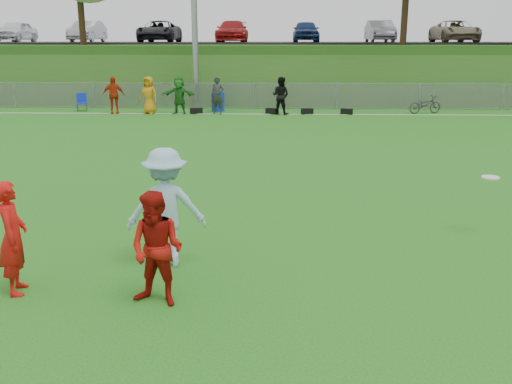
{
  "coord_description": "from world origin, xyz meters",
  "views": [
    {
      "loc": [
        1.07,
        -8.24,
        3.39
      ],
      "look_at": [
        0.76,
        0.5,
        1.02
      ],
      "focal_mm": 40.0,
      "sensor_mm": 36.0,
      "label": 1
    }
  ],
  "objects_px": {
    "player_red_left": "(13,238)",
    "recycling_bin": "(218,102)",
    "player_red_center": "(157,249)",
    "bicycle": "(425,104)",
    "frisbee": "(491,177)",
    "player_blue": "(166,208)"
  },
  "relations": [
    {
      "from": "player_red_left",
      "to": "recycling_bin",
      "type": "height_order",
      "value": "player_red_left"
    },
    {
      "from": "player_red_center",
      "to": "bicycle",
      "type": "height_order",
      "value": "player_red_center"
    },
    {
      "from": "recycling_bin",
      "to": "frisbee",
      "type": "bearing_deg",
      "value": -69.4
    },
    {
      "from": "player_blue",
      "to": "recycling_bin",
      "type": "height_order",
      "value": "player_blue"
    },
    {
      "from": "player_red_left",
      "to": "recycling_bin",
      "type": "xyz_separation_m",
      "value": [
        0.74,
        20.11,
        -0.33
      ]
    },
    {
      "from": "player_blue",
      "to": "bicycle",
      "type": "distance_m",
      "value": 20.43
    },
    {
      "from": "player_blue",
      "to": "bicycle",
      "type": "relative_size",
      "value": 1.15
    },
    {
      "from": "player_red_left",
      "to": "player_blue",
      "type": "xyz_separation_m",
      "value": [
        1.89,
        1.05,
        0.12
      ]
    },
    {
      "from": "frisbee",
      "to": "player_red_center",
      "type": "bearing_deg",
      "value": -150.57
    },
    {
      "from": "player_blue",
      "to": "bicycle",
      "type": "height_order",
      "value": "player_blue"
    },
    {
      "from": "player_red_center",
      "to": "player_blue",
      "type": "bearing_deg",
      "value": 112.16
    },
    {
      "from": "player_red_center",
      "to": "player_blue",
      "type": "distance_m",
      "value": 1.36
    },
    {
      "from": "frisbee",
      "to": "bicycle",
      "type": "distance_m",
      "value": 17.23
    },
    {
      "from": "bicycle",
      "to": "player_red_center",
      "type": "bearing_deg",
      "value": 139.92
    },
    {
      "from": "player_red_left",
      "to": "player_red_center",
      "type": "xyz_separation_m",
      "value": [
        2.02,
        -0.3,
        -0.03
      ]
    },
    {
      "from": "player_blue",
      "to": "frisbee",
      "type": "height_order",
      "value": "player_blue"
    },
    {
      "from": "player_blue",
      "to": "recycling_bin",
      "type": "relative_size",
      "value": 1.99
    },
    {
      "from": "player_red_center",
      "to": "recycling_bin",
      "type": "relative_size",
      "value": 1.66
    },
    {
      "from": "player_red_center",
      "to": "player_blue",
      "type": "height_order",
      "value": "player_blue"
    },
    {
      "from": "player_red_center",
      "to": "bicycle",
      "type": "distance_m",
      "value": 21.61
    },
    {
      "from": "player_red_left",
      "to": "recycling_bin",
      "type": "distance_m",
      "value": 20.13
    },
    {
      "from": "player_red_center",
      "to": "bicycle",
      "type": "xyz_separation_m",
      "value": [
        8.38,
        19.92,
        -0.35
      ]
    }
  ]
}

